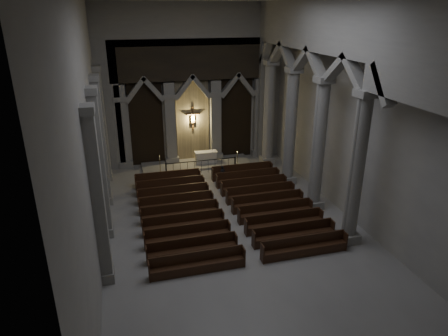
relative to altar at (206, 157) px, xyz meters
name	(u,v)px	position (x,y,z in m)	size (l,w,h in m)	color
room	(236,94)	(-0.76, -10.58, 7.00)	(24.00, 24.10, 12.00)	gray
sanctuary_wall	(192,78)	(-0.76, 0.95, 6.02)	(14.00, 0.77, 12.00)	gray
right_arcade	(326,80)	(4.74, -9.25, 7.23)	(1.00, 24.00, 12.00)	gray
left_pilasters	(101,155)	(-7.51, -7.08, 3.31)	(0.60, 13.00, 8.03)	gray
sanctuary_step	(197,164)	(-0.76, 0.02, -0.52)	(8.50, 2.60, 0.15)	gray
altar	(206,157)	(0.00, 0.00, 0.00)	(1.74, 0.70, 0.89)	beige
altar_rail	(201,164)	(-0.76, -1.80, 0.10)	(5.34, 0.09, 1.05)	black
candle_stand_left	(160,170)	(-3.75, -1.30, -0.20)	(0.25, 0.25, 1.46)	#A58A32
candle_stand_right	(237,163)	(2.17, -1.40, -0.24)	(0.22, 0.22, 1.31)	#A58A32
pews	(225,209)	(-0.76, -8.52, -0.27)	(9.92, 10.73, 1.01)	black
worshipper	(223,174)	(0.41, -3.63, -0.03)	(0.42, 0.27, 1.14)	black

